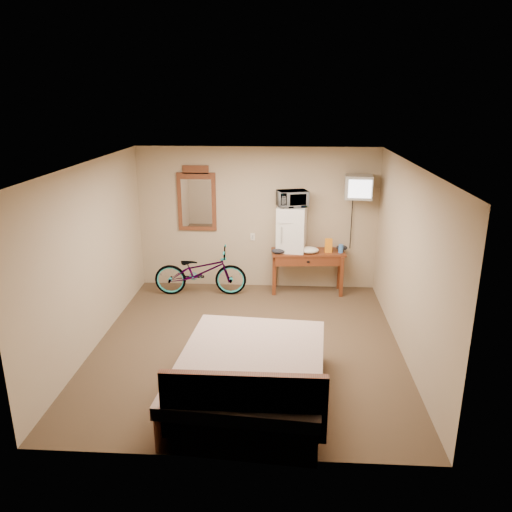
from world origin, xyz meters
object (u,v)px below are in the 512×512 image
at_px(microwave, 292,199).
at_px(blue_cup, 341,249).
at_px(desk, 308,259).
at_px(bed, 250,379).
at_px(bicycle, 200,271).
at_px(mini_fridge, 292,229).
at_px(wall_mirror, 197,199).
at_px(crt_television, 358,187).

distance_m(microwave, blue_cup, 1.20).
bearing_deg(desk, microwave, 168.68).
height_order(microwave, blue_cup, microwave).
xyz_separation_m(blue_cup, bed, (-1.32, -3.36, -0.53)).
bearing_deg(bicycle, microwave, -84.44).
relative_size(bicycle, bed, 0.71).
relative_size(mini_fridge, bicycle, 0.49).
relative_size(desk, wall_mirror, 1.13).
bearing_deg(blue_cup, microwave, 175.27).
relative_size(blue_cup, wall_mirror, 0.12).
bearing_deg(bicycle, bed, -164.67).
relative_size(desk, mini_fridge, 1.65).
bearing_deg(bicycle, blue_cup, -89.30).
bearing_deg(wall_mirror, mini_fridge, -7.26).
distance_m(mini_fridge, wall_mirror, 1.74).
height_order(crt_television, wall_mirror, wall_mirror).
height_order(crt_television, bicycle, crt_television).
height_order(wall_mirror, bicycle, wall_mirror).
bearing_deg(desk, wall_mirror, 172.14).
relative_size(crt_television, bed, 0.26).
height_order(blue_cup, bed, bed).
distance_m(wall_mirror, bed, 4.05).
distance_m(desk, bed, 3.47).
distance_m(crt_television, bicycle, 3.03).
distance_m(microwave, bicycle, 2.01).
bearing_deg(bed, crt_television, 65.37).
bearing_deg(wall_mirror, blue_cup, -6.41).
bearing_deg(bed, desk, 77.27).
height_order(mini_fridge, bicycle, mini_fridge).
xyz_separation_m(mini_fridge, bicycle, (-1.56, -0.25, -0.72)).
xyz_separation_m(blue_cup, wall_mirror, (-2.51, 0.28, 0.77)).
distance_m(blue_cup, crt_television, 1.08).
relative_size(microwave, bicycle, 0.31).
bearing_deg(wall_mirror, microwave, -7.25).
relative_size(mini_fridge, wall_mirror, 0.68).
bearing_deg(wall_mirror, bed, -71.85).
height_order(desk, bed, bed).
bearing_deg(desk, bed, -102.73).
xyz_separation_m(desk, blue_cup, (0.56, -0.01, 0.20)).
bearing_deg(bicycle, wall_mirror, 8.87).
xyz_separation_m(blue_cup, crt_television, (0.24, 0.03, 1.06)).
bearing_deg(mini_fridge, desk, -11.28).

